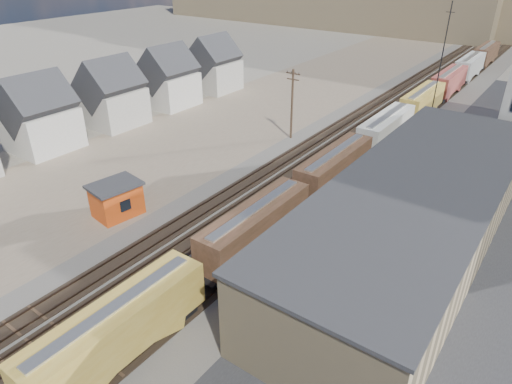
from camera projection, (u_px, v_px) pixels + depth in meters
The scene contains 11 objects.
ground at pixel (77, 343), 32.13m from camera, with size 300.00×300.00×0.00m, color #6B6356.
ballast_bed at pixel (368, 134), 67.79m from camera, with size 18.00×200.00×0.06m, color #4C4742.
dirt_yard at pixel (221, 126), 70.96m from camera, with size 24.00×180.00×0.03m, color #6D5D4B.
asphalt_lot at pixel (512, 225), 45.77m from camera, with size 26.00×120.00×0.04m, color #232326.
rail_tracks at pixel (364, 133), 68.04m from camera, with size 11.40×200.00×0.24m.
freight_train at pixel (406, 114), 67.53m from camera, with size 3.00×119.74×4.46m.
warehouse at pixel (415, 214), 40.52m from camera, with size 12.40×40.40×7.25m.
utility_pole_north at pixel (292, 103), 63.96m from camera, with size 2.20×0.32×10.00m.
radio_mast at pixel (440, 65), 67.52m from camera, with size 1.20×0.16×18.00m.
townhouse_row at pixel (78, 107), 65.41m from camera, with size 8.15×68.16×10.47m.
maintenance_shed at pixel (117, 199), 46.67m from camera, with size 4.51×5.44×3.60m.
Camera 1 is at (23.80, -11.43, 24.67)m, focal length 32.00 mm.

